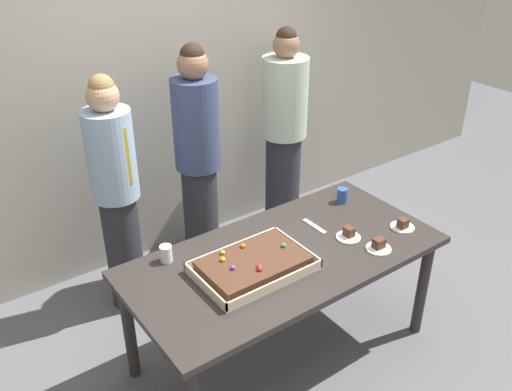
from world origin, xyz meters
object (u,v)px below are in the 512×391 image
object	(u,v)px
plated_slice_far_left	(349,235)
plated_slice_near_left	(402,225)
drink_cup_nearest	(342,195)
plated_slice_near_right	(379,246)
drink_cup_middle	(166,254)
party_table	(284,265)
cake_server_utensil	(314,226)
person_striped_tie_right	(284,132)
person_green_shirt_behind	(116,194)
sheet_cake	(253,265)
person_serving_front	(198,161)

from	to	relation	value
plated_slice_far_left	plated_slice_near_left	bearing A→B (deg)	-19.28
drink_cup_nearest	plated_slice_near_right	bearing A→B (deg)	-112.02
plated_slice_far_left	drink_cup_middle	xyz separation A→B (m)	(-1.01, 0.43, 0.03)
party_table	cake_server_utensil	size ratio (longest dim) A/B	9.32
plated_slice_far_left	drink_cup_nearest	size ratio (longest dim) A/B	1.50
drink_cup_middle	person_striped_tie_right	world-z (taller)	person_striped_tie_right
drink_cup_middle	person_green_shirt_behind	size ratio (longest dim) A/B	0.06
sheet_cake	plated_slice_far_left	world-z (taller)	sheet_cake
person_striped_tie_right	cake_server_utensil	bearing A→B (deg)	14.70
sheet_cake	drink_cup_middle	size ratio (longest dim) A/B	6.37
plated_slice_near_left	drink_cup_nearest	bearing A→B (deg)	98.86
plated_slice_near_right	party_table	bearing A→B (deg)	148.77
plated_slice_far_left	person_striped_tie_right	size ratio (longest dim) A/B	0.09
sheet_cake	drink_cup_middle	distance (m)	0.50
party_table	plated_slice_far_left	size ratio (longest dim) A/B	12.43
drink_cup_middle	plated_slice_near_left	bearing A→B (deg)	-22.21
party_table	plated_slice_near_left	xyz separation A→B (m)	(0.77, -0.22, 0.11)
party_table	person_striped_tie_right	bearing A→B (deg)	51.86
party_table	sheet_cake	xyz separation A→B (m)	(-0.24, -0.03, 0.12)
plated_slice_far_left	drink_cup_middle	size ratio (longest dim) A/B	1.50
person_serving_front	person_striped_tie_right	bearing A→B (deg)	113.55
cake_server_utensil	person_green_shirt_behind	world-z (taller)	person_green_shirt_behind
cake_server_utensil	person_serving_front	world-z (taller)	person_serving_front
sheet_cake	cake_server_utensil	world-z (taller)	sheet_cake
cake_server_utensil	person_striped_tie_right	size ratio (longest dim) A/B	0.12
sheet_cake	plated_slice_near_right	bearing A→B (deg)	-20.01
sheet_cake	cake_server_utensil	distance (m)	0.60
sheet_cake	drink_cup_nearest	distance (m)	0.98
drink_cup_middle	plated_slice_far_left	bearing A→B (deg)	-23.19
plated_slice_near_right	cake_server_utensil	bearing A→B (deg)	109.19
drink_cup_middle	cake_server_utensil	distance (m)	0.95
party_table	plated_slice_far_left	bearing A→B (deg)	-12.81
plated_slice_near_right	drink_cup_nearest	world-z (taller)	drink_cup_nearest
plated_slice_far_left	sheet_cake	bearing A→B (deg)	174.09
sheet_cake	drink_cup_nearest	xyz separation A→B (m)	(0.94, 0.28, 0.01)
plated_slice_near_left	plated_slice_far_left	xyz separation A→B (m)	(-0.35, 0.12, -0.00)
plated_slice_far_left	person_serving_front	size ratio (longest dim) A/B	0.08
sheet_cake	person_green_shirt_behind	bearing A→B (deg)	107.49
party_table	plated_slice_near_left	world-z (taller)	plated_slice_near_left
plated_slice_near_left	plated_slice_near_right	size ratio (longest dim) A/B	1.00
sheet_cake	plated_slice_far_left	distance (m)	0.67
drink_cup_nearest	drink_cup_middle	bearing A→B (deg)	176.12
person_striped_tie_right	person_green_shirt_behind	bearing A→B (deg)	-40.14
sheet_cake	plated_slice_far_left	size ratio (longest dim) A/B	4.25
person_green_shirt_behind	person_serving_front	bearing A→B (deg)	75.02
plated_slice_near_right	drink_cup_nearest	distance (m)	0.58
plated_slice_far_left	drink_cup_nearest	world-z (taller)	drink_cup_nearest
plated_slice_near_right	person_striped_tie_right	bearing A→B (deg)	72.69
drink_cup_nearest	drink_cup_middle	distance (m)	1.29
plated_slice_near_left	drink_cup_nearest	size ratio (longest dim) A/B	1.50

